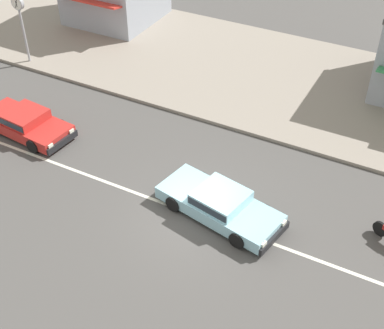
# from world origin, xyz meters

# --- Properties ---
(ground_plane) EXTENTS (160.00, 160.00, 0.00)m
(ground_plane) POSITION_xyz_m (0.00, 0.00, 0.00)
(ground_plane) COLOR #4C4947
(lane_centre_stripe) EXTENTS (50.40, 0.14, 0.01)m
(lane_centre_stripe) POSITION_xyz_m (0.00, 0.00, 0.00)
(lane_centre_stripe) COLOR silver
(lane_centre_stripe) RESTS_ON ground
(kerb_strip) EXTENTS (68.00, 10.00, 0.15)m
(kerb_strip) POSITION_xyz_m (0.00, 10.48, 0.07)
(kerb_strip) COLOR gray
(kerb_strip) RESTS_ON ground
(sedan_pale_blue_0) EXTENTS (4.94, 2.65, 1.06)m
(sedan_pale_blue_0) POSITION_xyz_m (0.77, 0.43, 0.54)
(sedan_pale_blue_0) COLOR #93C6D6
(sedan_pale_blue_0) RESTS_ON ground
(sedan_red_1) EXTENTS (4.42, 2.18, 1.06)m
(sedan_red_1) POSITION_xyz_m (-8.83, 1.15, 0.53)
(sedan_red_1) COLOR red
(sedan_red_1) RESTS_ON ground
(street_clock) EXTENTS (0.69, 0.22, 3.49)m
(street_clock) POSITION_xyz_m (-13.00, 6.05, 2.78)
(street_clock) COLOR #9E9EA3
(street_clock) RESTS_ON kerb_strip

